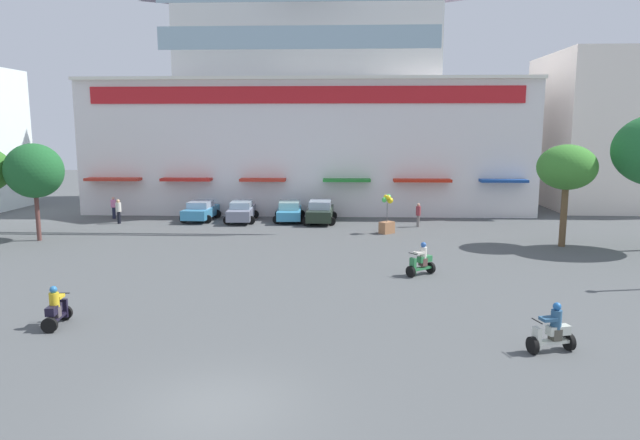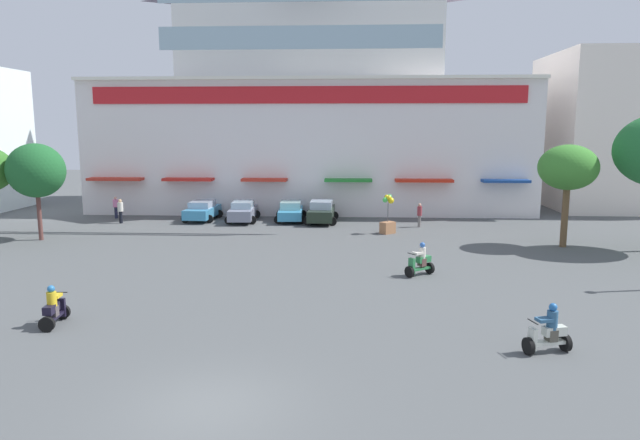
% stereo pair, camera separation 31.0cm
% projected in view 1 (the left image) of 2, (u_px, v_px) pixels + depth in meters
% --- Properties ---
extents(ground_plane, '(128.00, 128.00, 0.00)m').
position_uv_depth(ground_plane, '(279.00, 273.00, 26.63)').
color(ground_plane, '#505354').
extents(colonial_building, '(34.81, 19.07, 20.08)m').
position_uv_depth(colonial_building, '(310.00, 106.00, 48.88)').
color(colonial_building, white).
rests_on(colonial_building, ground).
extents(flank_building_right, '(13.53, 11.18, 12.78)m').
position_uv_depth(flank_building_right, '(628.00, 131.00, 48.13)').
color(flank_building_right, white).
rests_on(flank_building_right, ground).
extents(plaza_tree_1, '(3.24, 3.26, 5.78)m').
position_uv_depth(plaza_tree_1, '(567.00, 168.00, 31.89)').
color(plaza_tree_1, brown).
rests_on(plaza_tree_1, ground).
extents(plaza_tree_2, '(3.40, 3.00, 5.79)m').
position_uv_depth(plaza_tree_2, '(34.00, 171.00, 33.62)').
color(plaza_tree_2, brown).
rests_on(plaza_tree_2, ground).
extents(parked_car_0, '(2.47, 4.11, 1.41)m').
position_uv_depth(parked_car_0, '(201.00, 211.00, 41.59)').
color(parked_car_0, '#3E91C0').
rests_on(parked_car_0, ground).
extents(parked_car_1, '(2.39, 4.50, 1.46)m').
position_uv_depth(parked_car_1, '(241.00, 211.00, 41.16)').
color(parked_car_1, gray).
rests_on(parked_car_1, ground).
extents(parked_car_2, '(2.45, 4.36, 1.43)m').
position_uv_depth(parked_car_2, '(289.00, 211.00, 41.40)').
color(parked_car_2, '#398FBD').
rests_on(parked_car_2, ground).
extents(parked_car_3, '(2.39, 4.30, 1.57)m').
position_uv_depth(parked_car_3, '(320.00, 212.00, 40.67)').
color(parked_car_3, '#202C21').
rests_on(parked_car_3, ground).
extents(scooter_rider_0, '(0.65, 1.48, 1.45)m').
position_uv_depth(scooter_rider_0, '(56.00, 310.00, 19.35)').
color(scooter_rider_0, black).
rests_on(scooter_rider_0, ground).
extents(scooter_rider_2, '(1.47, 0.87, 1.54)m').
position_uv_depth(scooter_rider_2, '(553.00, 332.00, 17.16)').
color(scooter_rider_2, black).
rests_on(scooter_rider_2, ground).
extents(scooter_rider_3, '(1.43, 1.26, 1.54)m').
position_uv_depth(scooter_rider_3, '(421.00, 261.00, 26.11)').
color(scooter_rider_3, black).
rests_on(scooter_rider_3, ground).
extents(pedestrian_0, '(0.45, 0.45, 1.63)m').
position_uv_depth(pedestrian_0, '(418.00, 213.00, 38.84)').
color(pedestrian_0, slate).
rests_on(pedestrian_0, ground).
extents(pedestrian_1, '(0.40, 0.40, 1.72)m').
position_uv_depth(pedestrian_1, '(119.00, 210.00, 40.16)').
color(pedestrian_1, black).
rests_on(pedestrian_1, ground).
extents(pedestrian_2, '(0.42, 0.42, 1.63)m').
position_uv_depth(pedestrian_2, '(114.00, 206.00, 42.37)').
color(pedestrian_2, '#21233A').
rests_on(pedestrian_2, ground).
extents(balloon_vendor_cart, '(1.07, 1.05, 2.50)m').
position_uv_depth(balloon_vendor_cart, '(387.00, 219.00, 36.44)').
color(balloon_vendor_cart, '#A36E49').
rests_on(balloon_vendor_cart, ground).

